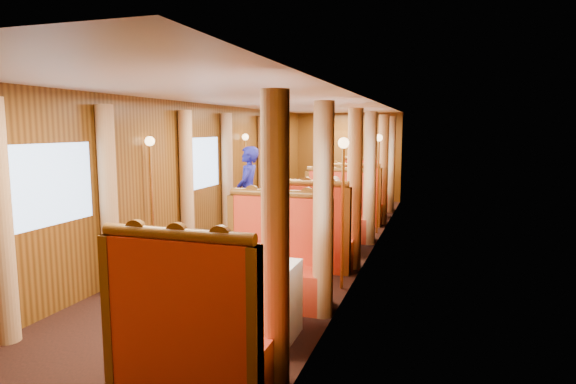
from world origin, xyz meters
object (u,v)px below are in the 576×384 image
at_px(table_far, 359,200).
at_px(teapot_left, 220,257).
at_px(banquette_near_fwd, 190,338).
at_px(banquette_mid_aft, 337,217).
at_px(banquette_near_aft, 275,268).
at_px(teapot_right, 230,261).
at_px(table_near, 242,301).
at_px(banquette_far_fwd, 351,205).
at_px(rose_vase_far, 360,177).
at_px(banquette_far_aft, 366,193).
at_px(tea_tray, 232,262).
at_px(banquette_mid_fwd, 308,240).
at_px(rose_vase_mid, 327,197).
at_px(passenger, 334,202).
at_px(steward, 248,193).
at_px(table_mid, 324,230).
at_px(fruit_plate, 265,269).
at_px(teapot_back, 229,255).

relative_size(table_far, teapot_left, 6.15).
xyz_separation_m(banquette_near_fwd, banquette_mid_aft, (0.00, 5.53, 0.00)).
relative_size(banquette_near_aft, teapot_right, 8.58).
xyz_separation_m(table_near, banquette_far_fwd, (0.00, 5.99, 0.05)).
relative_size(table_far, rose_vase_far, 2.92).
distance_m(banquette_far_aft, teapot_right, 8.18).
bearing_deg(tea_tray, banquette_near_aft, 84.76).
relative_size(banquette_mid_fwd, banquette_mid_aft, 1.00).
relative_size(banquette_mid_fwd, rose_vase_mid, 3.72).
distance_m(banquette_near_aft, passenger, 3.24).
bearing_deg(teapot_right, teapot_left, 176.34).
bearing_deg(table_near, banquette_mid_aft, 90.00).
xyz_separation_m(banquette_mid_aft, passenger, (-0.00, -0.28, 0.32)).
xyz_separation_m(banquette_far_aft, teapot_right, (-0.04, -8.17, 0.39)).
xyz_separation_m(table_near, steward, (-1.61, 4.07, 0.49)).
xyz_separation_m(table_mid, tea_tray, (-0.09, -3.51, 0.38)).
height_order(banquette_mid_fwd, steward, steward).
xyz_separation_m(tea_tray, fruit_plate, (0.40, -0.14, 0.01)).
xyz_separation_m(teapot_right, teapot_back, (-0.09, 0.19, 0.01)).
distance_m(banquette_mid_fwd, fruit_plate, 2.68).
distance_m(banquette_mid_fwd, banquette_far_fwd, 3.50).
xyz_separation_m(table_far, tea_tray, (-0.09, -7.01, 0.38)).
bearing_deg(table_far, banquette_far_aft, 90.00).
bearing_deg(table_far, steward, -118.81).
distance_m(table_far, fruit_plate, 7.17).
relative_size(teapot_left, passenger, 0.22).
bearing_deg(rose_vase_far, tea_tray, -90.88).
distance_m(banquette_far_aft, rose_vase_mid, 4.53).
bearing_deg(banquette_mid_aft, table_near, -90.00).
distance_m(teapot_left, rose_vase_far, 7.09).
distance_m(tea_tray, rose_vase_mid, 3.53).
relative_size(table_far, teapot_right, 6.73).
distance_m(banquette_mid_aft, steward, 1.73).
bearing_deg(banquette_mid_aft, steward, -164.65).
bearing_deg(banquette_far_aft, banquette_near_aft, -90.00).
height_order(banquette_near_fwd, fruit_plate, banquette_near_fwd).
bearing_deg(rose_vase_mid, passenger, 92.36).
height_order(table_mid, rose_vase_far, rose_vase_far).
bearing_deg(teapot_left, passenger, 96.32).
bearing_deg(passenger, teapot_back, -91.88).
distance_m(banquette_near_fwd, table_far, 8.01).
bearing_deg(banquette_far_fwd, fruit_plate, -87.16).
xyz_separation_m(table_mid, fruit_plate, (0.30, -3.65, 0.39)).
distance_m(table_near, banquette_near_aft, 1.02).
bearing_deg(teapot_right, table_near, 98.92).
bearing_deg(banquette_far_aft, teapot_left, -91.30).
bearing_deg(teapot_left, teapot_back, 76.36).
relative_size(banquette_near_aft, steward, 0.77).
relative_size(table_far, teapot_back, 6.17).
height_order(banquette_far_fwd, rose_vase_mid, banquette_far_fwd).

